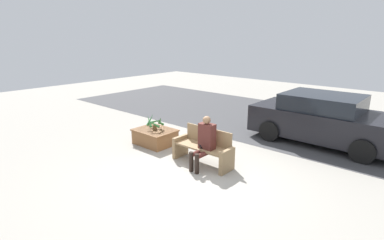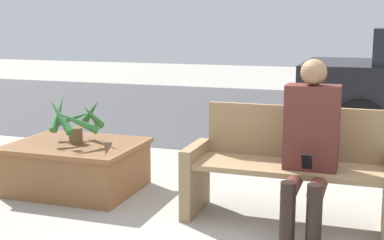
{
  "view_description": "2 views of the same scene",
  "coord_description": "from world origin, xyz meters",
  "px_view_note": "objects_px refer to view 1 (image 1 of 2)",
  "views": [
    {
      "loc": [
        4.03,
        -4.63,
        3.01
      ],
      "look_at": [
        -0.92,
        1.04,
        0.92
      ],
      "focal_mm": 28.0,
      "sensor_mm": 36.0,
      "label": 1
    },
    {
      "loc": [
        0.31,
        -3.23,
        1.51
      ],
      "look_at": [
        -1.12,
        0.96,
        0.69
      ],
      "focal_mm": 50.0,
      "sensor_mm": 36.0,
      "label": 2
    }
  ],
  "objects_px": {
    "potted_plant": "(155,122)",
    "parked_car": "(324,119)",
    "person_seated": "(204,141)",
    "bench": "(204,148)",
    "planter_box": "(155,136)"
  },
  "relations": [
    {
      "from": "potted_plant",
      "to": "parked_car",
      "type": "height_order",
      "value": "parked_car"
    },
    {
      "from": "person_seated",
      "to": "potted_plant",
      "type": "distance_m",
      "value": 2.11
    },
    {
      "from": "bench",
      "to": "person_seated",
      "type": "relative_size",
      "value": 1.24
    },
    {
      "from": "planter_box",
      "to": "parked_car",
      "type": "bearing_deg",
      "value": 42.89
    },
    {
      "from": "person_seated",
      "to": "potted_plant",
      "type": "xyz_separation_m",
      "value": [
        -2.09,
        0.32,
        -0.01
      ]
    },
    {
      "from": "planter_box",
      "to": "potted_plant",
      "type": "xyz_separation_m",
      "value": [
        0.01,
        -0.0,
        0.42
      ]
    },
    {
      "from": "person_seated",
      "to": "planter_box",
      "type": "height_order",
      "value": "person_seated"
    },
    {
      "from": "person_seated",
      "to": "planter_box",
      "type": "xyz_separation_m",
      "value": [
        -2.09,
        0.33,
        -0.44
      ]
    },
    {
      "from": "person_seated",
      "to": "parked_car",
      "type": "relative_size",
      "value": 0.31
    },
    {
      "from": "potted_plant",
      "to": "planter_box",
      "type": "bearing_deg",
      "value": 158.67
    },
    {
      "from": "bench",
      "to": "parked_car",
      "type": "height_order",
      "value": "parked_car"
    },
    {
      "from": "bench",
      "to": "planter_box",
      "type": "relative_size",
      "value": 1.37
    },
    {
      "from": "potted_plant",
      "to": "parked_car",
      "type": "distance_m",
      "value": 4.89
    },
    {
      "from": "planter_box",
      "to": "potted_plant",
      "type": "relative_size",
      "value": 1.9
    },
    {
      "from": "potted_plant",
      "to": "person_seated",
      "type": "bearing_deg",
      "value": -8.81
    }
  ]
}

